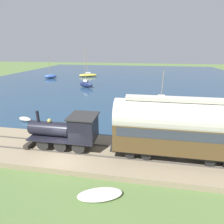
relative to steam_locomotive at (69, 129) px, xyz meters
name	(u,v)px	position (x,y,z in m)	size (l,w,h in m)	color
ground_plane	(66,160)	(-1.12, -0.02, -2.30)	(200.00, 200.00, 0.00)	#516B38
harbor_water	(123,77)	(43.17, -0.02, -2.30)	(80.00, 80.00, 0.01)	navy
rail_embankment	(71,150)	(0.00, -0.02, -2.07)	(5.74, 56.00, 0.58)	#84755B
steam_locomotive	(69,129)	(0.00, 0.00, 0.00)	(2.28, 6.29, 3.20)	black
passenger_coach	(179,127)	(0.00, -8.77, 0.92)	(2.62, 10.13, 4.85)	black
sailboat_navy	(86,84)	(26.54, 6.86, -1.51)	(2.43, 3.90, 9.11)	#192347
sailboat_yellow	(88,75)	(42.71, 11.29, -1.75)	(3.65, 6.09, 7.78)	gold
sailboat_blue	(50,76)	(37.34, 21.52, -1.64)	(3.20, 4.02, 7.86)	#335199
sailboat_black	(161,100)	(16.01, -9.20, -1.67)	(1.36, 3.76, 5.41)	black
rowboat_near_shore	(25,119)	(5.82, 8.40, -2.01)	(1.14, 2.00, 0.56)	#B7B2A3
rowboat_mid_harbor	(139,108)	(12.36, -5.67, -2.01)	(2.01, 2.03, 0.56)	#B7B2A3
beached_dinghy	(100,194)	(-4.39, -3.67, -2.08)	(1.88, 3.00, 0.44)	silver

